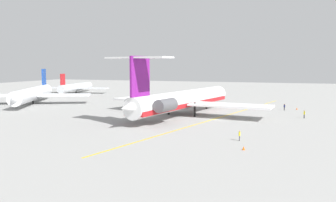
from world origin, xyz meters
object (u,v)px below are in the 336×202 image
object	(u,v)px
safety_cone_wingtip	(244,148)
safety_cone_tail	(270,108)
main_jetliner	(182,100)
safety_cone_nose	(297,109)
airliner_mid_left	(32,94)
ground_crew_starboard	(240,134)
ground_crew_portside	(304,113)
airliner_mid_right	(77,87)
ground_crew_near_tail	(150,98)
ground_crew_near_nose	(284,106)

from	to	relation	value
safety_cone_wingtip	safety_cone_tail	xyz separation A→B (m)	(47.59, -1.53, 0.00)
main_jetliner	safety_cone_nose	size ratio (longest dim) A/B	82.17
airliner_mid_left	safety_cone_nose	size ratio (longest dim) A/B	59.85
ground_crew_starboard	safety_cone_wingtip	bearing A→B (deg)	-82.54
ground_crew_portside	safety_cone_tail	distance (m)	16.78
airliner_mid_right	ground_crew_near_tail	xyz separation A→B (m)	(-22.56, -42.04, -1.30)
airliner_mid_left	safety_cone_tail	bearing A→B (deg)	75.35
ground_crew_near_nose	safety_cone_tail	xyz separation A→B (m)	(2.58, 3.53, -0.81)
ground_crew_near_tail	ground_crew_starboard	distance (m)	57.66
main_jetliner	ground_crew_near_nose	xyz separation A→B (m)	(17.03, -22.38, -2.54)
airliner_mid_left	safety_cone_nose	distance (m)	75.01
safety_cone_nose	safety_cone_tail	size ratio (longest dim) A/B	1.00
airliner_mid_left	safety_cone_wingtip	bearing A→B (deg)	36.75
safety_cone_tail	safety_cone_nose	bearing A→B (deg)	-87.68
main_jetliner	safety_cone_wingtip	size ratio (longest dim) A/B	82.17
airliner_mid_right	safety_cone_wingtip	distance (m)	107.48
ground_crew_near_nose	safety_cone_nose	distance (m)	4.29
airliner_mid_right	ground_crew_starboard	bearing A→B (deg)	-141.17
ground_crew_near_nose	ground_crew_portside	bearing A→B (deg)	172.85
airliner_mid_right	ground_crew_portside	bearing A→B (deg)	-124.78
ground_crew_near_tail	ground_crew_starboard	world-z (taller)	ground_crew_near_tail
airliner_mid_left	safety_cone_wingtip	world-z (taller)	airliner_mid_left
ground_crew_near_nose	ground_crew_near_tail	world-z (taller)	ground_crew_near_tail
main_jetliner	safety_cone_nose	xyz separation A→B (m)	(19.88, -25.48, -3.34)
main_jetliner	airliner_mid_left	xyz separation A→B (m)	(7.26, 48.41, -0.59)
ground_crew_starboard	main_jetliner	bearing A→B (deg)	120.16
airliner_mid_right	safety_cone_nose	bearing A→B (deg)	-116.33
airliner_mid_left	ground_crew_near_tail	distance (m)	35.33
ground_crew_starboard	ground_crew_near_nose	bearing A→B (deg)	75.39
ground_crew_near_nose	ground_crew_near_tail	distance (m)	40.66
ground_crew_near_nose	ground_crew_near_tail	xyz separation A→B (m)	(7.42, 39.98, 0.05)
ground_crew_near_nose	ground_crew_starboard	distance (m)	39.92
safety_cone_tail	ground_crew_near_tail	bearing A→B (deg)	82.43
airliner_mid_left	safety_cone_wingtip	distance (m)	74.64
safety_cone_nose	safety_cone_wingtip	xyz separation A→B (m)	(-47.86, 8.16, 0.00)
main_jetliner	airliner_mid_left	distance (m)	48.96
ground_crew_near_tail	safety_cone_tail	world-z (taller)	ground_crew_near_tail
airliner_mid_left	safety_cone_tail	size ratio (longest dim) A/B	59.85
airliner_mid_right	safety_cone_wingtip	bearing A→B (deg)	-142.91
safety_cone_wingtip	safety_cone_tail	distance (m)	47.62
ground_crew_starboard	safety_cone_tail	distance (m)	42.09
airliner_mid_left	ground_crew_portside	world-z (taller)	airliner_mid_left
safety_cone_nose	safety_cone_tail	distance (m)	6.63
airliner_mid_right	safety_cone_wingtip	size ratio (longest dim) A/B	50.32
ground_crew_portside	safety_cone_wingtip	world-z (taller)	ground_crew_portside
airliner_mid_right	safety_cone_wingtip	xyz separation A→B (m)	(-74.99, -76.96, -2.16)
ground_crew_portside	ground_crew_starboard	world-z (taller)	ground_crew_portside
airliner_mid_right	safety_cone_nose	size ratio (longest dim) A/B	50.32
main_jetliner	ground_crew_starboard	world-z (taller)	main_jetliner
safety_cone_nose	safety_cone_wingtip	bearing A→B (deg)	170.32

